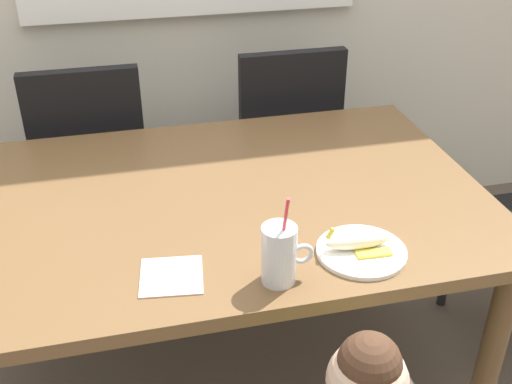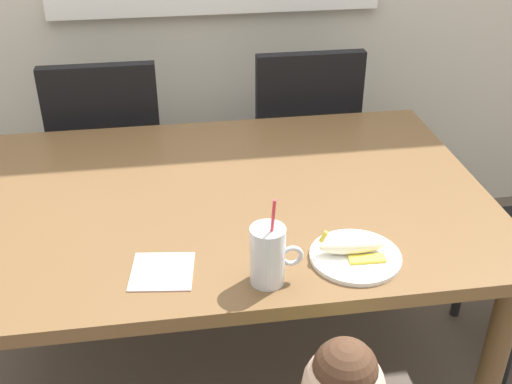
{
  "view_description": "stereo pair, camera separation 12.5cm",
  "coord_description": "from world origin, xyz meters",
  "px_view_note": "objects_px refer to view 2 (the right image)",
  "views": [
    {
      "loc": [
        -0.26,
        -1.56,
        1.7
      ],
      "look_at": [
        0.09,
        -0.1,
        0.82
      ],
      "focal_mm": 43.94,
      "sensor_mm": 36.0,
      "label": 1
    },
    {
      "loc": [
        -0.13,
        -1.58,
        1.7
      ],
      "look_at": [
        0.09,
        -0.1,
        0.82
      ],
      "focal_mm": 43.94,
      "sensor_mm": 36.0,
      "label": 2
    }
  ],
  "objects_px": {
    "milk_cup": "(268,258)",
    "peeled_banana": "(353,246)",
    "dining_table": "(222,219)",
    "dining_chair_right": "(301,141)",
    "dining_chair_left": "(111,155)",
    "snack_plate": "(355,257)",
    "paper_napkin": "(162,271)"
  },
  "relations": [
    {
      "from": "milk_cup",
      "to": "peeled_banana",
      "type": "distance_m",
      "value": 0.24
    },
    {
      "from": "peeled_banana",
      "to": "dining_table",
      "type": "bearing_deg",
      "value": 129.75
    },
    {
      "from": "dining_chair_right",
      "to": "dining_table",
      "type": "bearing_deg",
      "value": 61.42
    },
    {
      "from": "dining_chair_right",
      "to": "peeled_banana",
      "type": "relative_size",
      "value": 5.56
    },
    {
      "from": "dining_chair_right",
      "to": "milk_cup",
      "type": "height_order",
      "value": "milk_cup"
    },
    {
      "from": "dining_chair_left",
      "to": "snack_plate",
      "type": "bearing_deg",
      "value": 121.78
    },
    {
      "from": "dining_chair_right",
      "to": "snack_plate",
      "type": "xyz_separation_m",
      "value": [
        -0.11,
        -1.12,
        0.22
      ]
    },
    {
      "from": "snack_plate",
      "to": "dining_chair_left",
      "type": "bearing_deg",
      "value": 121.78
    },
    {
      "from": "dining_chair_left",
      "to": "milk_cup",
      "type": "distance_m",
      "value": 1.27
    },
    {
      "from": "dining_chair_right",
      "to": "paper_napkin",
      "type": "distance_m",
      "value": 1.27
    },
    {
      "from": "dining_chair_right",
      "to": "paper_napkin",
      "type": "bearing_deg",
      "value": 61.85
    },
    {
      "from": "dining_table",
      "to": "peeled_banana",
      "type": "xyz_separation_m",
      "value": [
        0.3,
        -0.36,
        0.12
      ]
    },
    {
      "from": "milk_cup",
      "to": "peeled_banana",
      "type": "height_order",
      "value": "milk_cup"
    },
    {
      "from": "milk_cup",
      "to": "dining_table",
      "type": "bearing_deg",
      "value": 99.38
    },
    {
      "from": "dining_table",
      "to": "paper_napkin",
      "type": "distance_m",
      "value": 0.4
    },
    {
      "from": "dining_chair_left",
      "to": "milk_cup",
      "type": "xyz_separation_m",
      "value": [
        0.45,
        -1.16,
        0.28
      ]
    },
    {
      "from": "dining_chair_left",
      "to": "snack_plate",
      "type": "height_order",
      "value": "dining_chair_left"
    },
    {
      "from": "dining_table",
      "to": "peeled_banana",
      "type": "height_order",
      "value": "peeled_banana"
    },
    {
      "from": "peeled_banana",
      "to": "paper_napkin",
      "type": "relative_size",
      "value": 1.15
    },
    {
      "from": "dining_table",
      "to": "snack_plate",
      "type": "distance_m",
      "value": 0.48
    },
    {
      "from": "dining_table",
      "to": "dining_chair_right",
      "type": "xyz_separation_m",
      "value": [
        0.41,
        0.75,
        -0.13
      ]
    },
    {
      "from": "dining_chair_left",
      "to": "paper_napkin",
      "type": "bearing_deg",
      "value": 100.51
    },
    {
      "from": "snack_plate",
      "to": "paper_napkin",
      "type": "relative_size",
      "value": 1.53
    },
    {
      "from": "milk_cup",
      "to": "paper_napkin",
      "type": "xyz_separation_m",
      "value": [
        -0.25,
        0.07,
        -0.06
      ]
    },
    {
      "from": "milk_cup",
      "to": "paper_napkin",
      "type": "bearing_deg",
      "value": 164.01
    },
    {
      "from": "dining_chair_left",
      "to": "milk_cup",
      "type": "bearing_deg",
      "value": 111.29
    },
    {
      "from": "dining_chair_right",
      "to": "paper_napkin",
      "type": "height_order",
      "value": "dining_chair_right"
    },
    {
      "from": "milk_cup",
      "to": "snack_plate",
      "type": "bearing_deg",
      "value": 13.27
    },
    {
      "from": "snack_plate",
      "to": "peeled_banana",
      "type": "bearing_deg",
      "value": 116.08
    },
    {
      "from": "dining_table",
      "to": "dining_chair_left",
      "type": "xyz_separation_m",
      "value": [
        -0.38,
        0.73,
        -0.13
      ]
    },
    {
      "from": "milk_cup",
      "to": "peeled_banana",
      "type": "relative_size",
      "value": 1.44
    },
    {
      "from": "dining_chair_right",
      "to": "snack_plate",
      "type": "bearing_deg",
      "value": 84.43
    }
  ]
}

